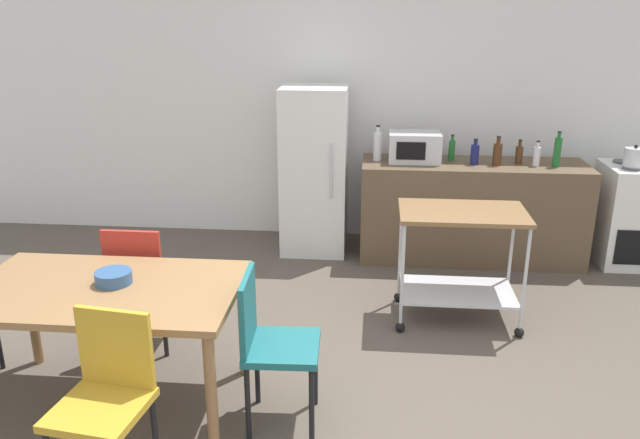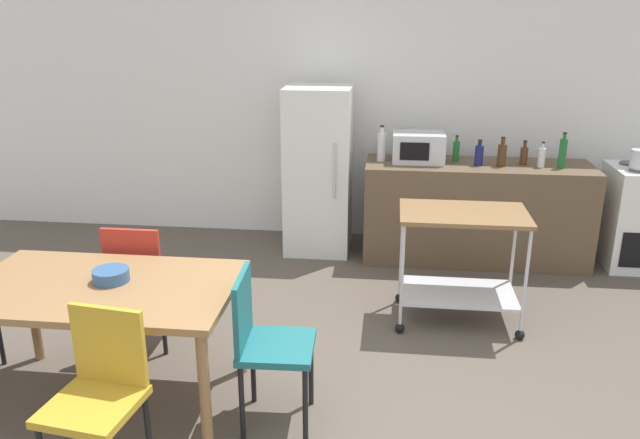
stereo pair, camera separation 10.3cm
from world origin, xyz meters
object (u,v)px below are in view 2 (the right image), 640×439
at_px(bottle_vinegar, 502,154).
at_px(bottle_sesame_oil, 563,153).
at_px(chair_red, 141,276).
at_px(kitchen_cart, 461,248).
at_px(bottle_sparkling_water, 456,151).
at_px(fruit_bowl, 111,275).
at_px(chair_teal, 265,339).
at_px(chair_mustard, 99,389).
at_px(refrigerator, 319,170).
at_px(dining_table, 102,297).
at_px(microwave, 419,147).
at_px(bottle_soy_sauce, 381,146).
at_px(bottle_wine, 542,157).
at_px(bottle_olive_oil, 524,155).
at_px(bottle_hot_sauce, 479,155).

distance_m(bottle_vinegar, bottle_sesame_oil, 0.51).
relative_size(chair_red, kitchen_cart, 0.98).
bearing_deg(bottle_sparkling_water, fruit_bowl, -129.68).
height_order(chair_teal, chair_mustard, same).
height_order(chair_red, bottle_vinegar, bottle_vinegar).
distance_m(refrigerator, fruit_bowl, 2.72).
relative_size(chair_mustard, fruit_bowl, 4.36).
xyz_separation_m(bottle_vinegar, fruit_bowl, (-2.51, -2.42, -0.22)).
relative_size(dining_table, fruit_bowl, 7.35).
bearing_deg(microwave, fruit_bowl, -125.46).
distance_m(bottle_soy_sauce, bottle_wine, 1.39).
distance_m(chair_teal, bottle_wine, 3.25).
xyz_separation_m(bottle_soy_sauce, bottle_sparkling_water, (0.67, 0.06, -0.04)).
xyz_separation_m(bottle_olive_oil, bottle_sesame_oil, (0.30, -0.09, 0.05)).
relative_size(microwave, bottle_wine, 2.05).
bearing_deg(bottle_olive_oil, fruit_bowl, -137.33).
height_order(chair_teal, refrigerator, refrigerator).
distance_m(chair_teal, refrigerator, 2.73).
distance_m(dining_table, bottle_vinegar, 3.57).
height_order(bottle_soy_sauce, bottle_olive_oil, bottle_soy_sauce).
bearing_deg(bottle_hot_sauce, bottle_sparkling_water, 144.74).
relative_size(kitchen_cart, bottle_hot_sauce, 3.97).
distance_m(chair_red, bottle_sparkling_water, 3.00).
bearing_deg(microwave, kitchen_cart, -77.58).
distance_m(chair_teal, microwave, 2.84).
xyz_separation_m(chair_red, chair_teal, (0.99, -0.73, 0.00)).
bearing_deg(chair_red, fruit_bowl, 98.37).
bearing_deg(bottle_olive_oil, microwave, 179.17).
relative_size(chair_teal, refrigerator, 0.57).
relative_size(chair_red, microwave, 1.93).
xyz_separation_m(refrigerator, fruit_bowl, (-0.88, -2.58, 0.01)).
bearing_deg(bottle_hot_sauce, bottle_soy_sauce, 175.03).
bearing_deg(bottle_wine, bottle_soy_sauce, 176.53).
distance_m(refrigerator, bottle_sparkling_water, 1.27).
bearing_deg(dining_table, bottle_hot_sauce, 46.51).
distance_m(bottle_vinegar, bottle_wine, 0.34).
xyz_separation_m(microwave, bottle_sesame_oil, (1.22, -0.10, 0.01)).
bearing_deg(bottle_sparkling_water, chair_mustard, -120.27).
xyz_separation_m(bottle_vinegar, bottle_olive_oil, (0.20, 0.08, -0.02)).
relative_size(dining_table, microwave, 3.26).
height_order(dining_table, refrigerator, refrigerator).
bearing_deg(kitchen_cart, chair_mustard, -134.04).
xyz_separation_m(chair_red, bottle_sparkling_water, (2.21, 1.97, 0.48)).
bearing_deg(bottle_sesame_oil, kitchen_cart, -128.21).
xyz_separation_m(microwave, bottle_sparkling_water, (0.34, 0.05, -0.03)).
bearing_deg(bottle_soy_sauce, chair_red, -128.90).
bearing_deg(bottle_hot_sauce, kitchen_cart, -101.17).
distance_m(chair_mustard, bottle_hot_sauce, 3.80).
distance_m(chair_red, bottle_sesame_oil, 3.63).
bearing_deg(fruit_bowl, chair_teal, -8.62).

